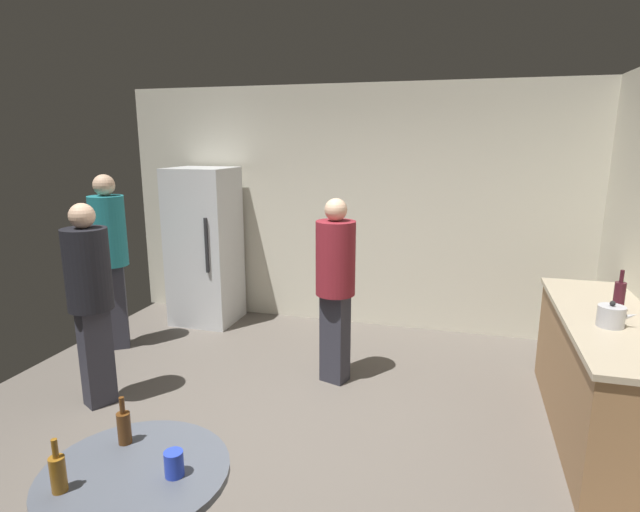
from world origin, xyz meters
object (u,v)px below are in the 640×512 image
(wine_bottle_on_counter, at_px, (619,296))
(beer_bottle_amber, at_px, (58,472))
(person_in_black_shirt, at_px, (90,291))
(person_in_maroon_shirt, at_px, (335,277))
(beer_bottle_brown, at_px, (124,426))
(person_in_teal_shirt, at_px, (110,249))
(kettle, at_px, (611,316))
(foreground_table, at_px, (136,492))
(refrigerator, at_px, (205,246))
(plastic_cup_blue, at_px, (174,464))

(wine_bottle_on_counter, distance_m, beer_bottle_amber, 3.60)
(person_in_black_shirt, bearing_deg, person_in_maroon_shirt, 56.19)
(beer_bottle_brown, bearing_deg, person_in_teal_shirt, 128.49)
(kettle, bearing_deg, foreground_table, -138.91)
(person_in_black_shirt, bearing_deg, refrigerator, 121.09)
(refrigerator, xyz_separation_m, person_in_maroon_shirt, (1.84, -1.10, 0.05))
(wine_bottle_on_counter, bearing_deg, refrigerator, 162.20)
(beer_bottle_amber, xyz_separation_m, person_in_black_shirt, (-1.28, 1.75, 0.14))
(foreground_table, xyz_separation_m, beer_bottle_brown, (-0.17, 0.17, 0.19))
(foreground_table, bearing_deg, beer_bottle_brown, 134.85)
(plastic_cup_blue, xyz_separation_m, person_in_black_shirt, (-1.67, 1.54, 0.17))
(foreground_table, height_order, person_in_black_shirt, person_in_black_shirt)
(kettle, xyz_separation_m, person_in_maroon_shirt, (-2.00, 0.51, -0.02))
(person_in_maroon_shirt, bearing_deg, beer_bottle_amber, 8.38)
(kettle, distance_m, wine_bottle_on_counter, 0.36)
(person_in_teal_shirt, bearing_deg, foreground_table, 5.15)
(beer_bottle_brown, distance_m, person_in_teal_shirt, 3.10)
(foreground_table, height_order, person_in_maroon_shirt, person_in_maroon_shirt)
(person_in_teal_shirt, bearing_deg, person_in_maroon_shirt, 53.48)
(beer_bottle_amber, distance_m, person_in_maroon_shirt, 2.71)
(foreground_table, xyz_separation_m, plastic_cup_blue, (0.18, 0.02, 0.16))
(plastic_cup_blue, bearing_deg, person_in_black_shirt, 137.35)
(beer_bottle_brown, height_order, person_in_teal_shirt, person_in_teal_shirt)
(beer_bottle_amber, bearing_deg, person_in_teal_shirt, 124.14)
(kettle, relative_size, person_in_maroon_shirt, 0.15)
(refrigerator, height_order, plastic_cup_blue, refrigerator)
(plastic_cup_blue, bearing_deg, foreground_table, -173.56)
(kettle, bearing_deg, plastic_cup_blue, -136.83)
(person_in_maroon_shirt, xyz_separation_m, person_in_teal_shirt, (-2.35, 0.11, 0.09))
(foreground_table, distance_m, person_in_maroon_shirt, 2.51)
(wine_bottle_on_counter, height_order, plastic_cup_blue, wine_bottle_on_counter)
(foreground_table, height_order, beer_bottle_brown, beer_bottle_brown)
(plastic_cup_blue, distance_m, person_in_teal_shirt, 3.44)
(wine_bottle_on_counter, bearing_deg, person_in_teal_shirt, 176.39)
(kettle, bearing_deg, person_in_maroon_shirt, 165.82)
(kettle, bearing_deg, wine_bottle_on_counter, 69.73)
(beer_bottle_brown, xyz_separation_m, person_in_maroon_shirt, (0.42, 2.31, 0.13))
(refrigerator, bearing_deg, foreground_table, -66.13)
(kettle, distance_m, plastic_cup_blue, 2.85)
(foreground_table, bearing_deg, person_in_black_shirt, 133.69)
(plastic_cup_blue, distance_m, person_in_black_shirt, 2.27)
(refrigerator, bearing_deg, beer_bottle_amber, -69.95)
(person_in_black_shirt, bearing_deg, person_in_teal_shirt, 148.74)
(beer_bottle_amber, relative_size, person_in_teal_shirt, 0.13)
(kettle, bearing_deg, beer_bottle_amber, -138.80)
(wine_bottle_on_counter, height_order, foreground_table, wine_bottle_on_counter)
(kettle, xyz_separation_m, foreground_table, (-2.26, -1.97, -0.34))
(kettle, height_order, person_in_black_shirt, person_in_black_shirt)
(beer_bottle_amber, bearing_deg, wine_bottle_on_counter, 43.92)
(person_in_maroon_shirt, bearing_deg, person_in_teal_shirt, -74.48)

